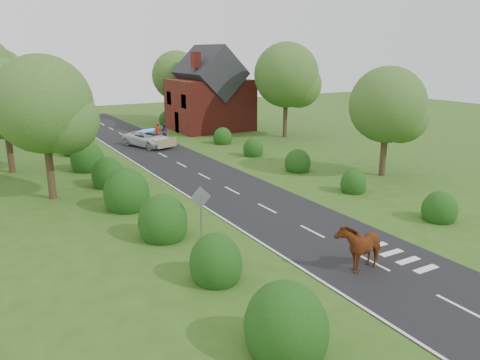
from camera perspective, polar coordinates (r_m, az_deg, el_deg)
ground at (r=23.12m, az=8.81°, el=-6.26°), size 120.00×120.00×0.00m
road at (r=35.45m, az=-6.50°, el=1.53°), size 6.00×70.00×0.02m
road_markings at (r=33.00m, az=-7.59°, el=0.47°), size 4.96×70.00×0.01m
hedgerow_left at (r=30.18m, az=-15.34°, el=0.05°), size 2.75×50.41×3.00m
hedgerow_right at (r=35.31m, az=5.85°, el=2.40°), size 2.10×45.78×2.10m
tree_left_a at (r=28.88m, az=-22.33°, el=8.07°), size 5.74×5.60×8.38m
tree_left_b at (r=36.68m, az=-26.49°, el=8.48°), size 5.74×5.60×8.07m
tree_left_d at (r=56.61m, az=-27.12°, el=10.93°), size 6.15×6.00×8.89m
tree_right_a at (r=33.75m, az=17.94°, el=8.36°), size 5.33×5.20×7.56m
tree_right_b at (r=47.60m, az=6.06°, el=12.31°), size 6.56×6.40×9.40m
tree_right_c at (r=59.16m, az=-7.42°, el=12.29°), size 6.15×6.00×8.58m
road_sign at (r=21.62m, az=-4.81°, el=-3.01°), size 1.06×0.08×2.53m
house at (r=52.24m, az=-3.71°, el=10.27°), size 8.00×7.40×9.17m
cow at (r=19.60m, az=14.35°, el=-8.11°), size 2.45×1.58×1.62m
police_van at (r=43.80m, az=-11.11°, el=4.96°), size 3.93×5.67×1.58m
pedestrian_red at (r=46.79m, az=-9.99°, el=5.86°), size 0.64×0.43×1.73m
pedestrian_purple at (r=47.08m, az=-9.22°, el=5.87°), size 0.99×0.98×1.61m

